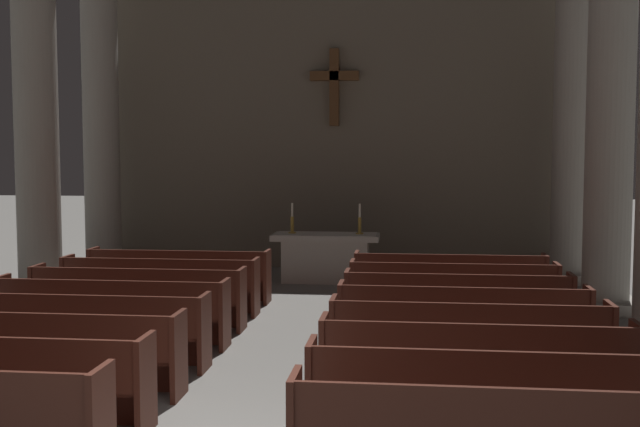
% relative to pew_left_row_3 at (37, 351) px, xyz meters
% --- Properties ---
extents(pew_left_row_3, '(3.28, 0.50, 0.95)m').
position_rel_pew_left_row_3_xyz_m(pew_left_row_3, '(0.00, 0.00, 0.00)').
color(pew_left_row_3, '#4C2319').
rests_on(pew_left_row_3, ground).
extents(pew_left_row_4, '(3.28, 0.50, 0.95)m').
position_rel_pew_left_row_3_xyz_m(pew_left_row_4, '(0.00, 1.08, 0.00)').
color(pew_left_row_4, '#4C2319').
rests_on(pew_left_row_4, ground).
extents(pew_left_row_5, '(3.28, 0.50, 0.95)m').
position_rel_pew_left_row_3_xyz_m(pew_left_row_5, '(0.00, 2.16, 0.00)').
color(pew_left_row_5, '#4C2319').
rests_on(pew_left_row_5, ground).
extents(pew_left_row_6, '(3.28, 0.50, 0.95)m').
position_rel_pew_left_row_3_xyz_m(pew_left_row_6, '(0.00, 3.24, 0.00)').
color(pew_left_row_6, '#4C2319').
rests_on(pew_left_row_6, ground).
extents(pew_left_row_7, '(3.28, 0.50, 0.95)m').
position_rel_pew_left_row_3_xyz_m(pew_left_row_7, '(0.00, 4.32, 0.00)').
color(pew_left_row_7, '#4C2319').
rests_on(pew_left_row_7, ground).
extents(pew_left_row_8, '(3.28, 0.50, 0.95)m').
position_rel_pew_left_row_3_xyz_m(pew_left_row_8, '(0.00, 5.40, 0.00)').
color(pew_left_row_8, '#4C2319').
rests_on(pew_left_row_8, ground).
extents(pew_right_row_2, '(3.28, 0.50, 0.95)m').
position_rel_pew_left_row_3_xyz_m(pew_right_row_2, '(4.81, -1.08, 0.00)').
color(pew_right_row_2, '#4C2319').
rests_on(pew_right_row_2, ground).
extents(pew_right_row_3, '(3.28, 0.50, 0.95)m').
position_rel_pew_left_row_3_xyz_m(pew_right_row_3, '(4.81, 0.00, 0.00)').
color(pew_right_row_3, '#4C2319').
rests_on(pew_right_row_3, ground).
extents(pew_right_row_4, '(3.28, 0.50, 0.95)m').
position_rel_pew_left_row_3_xyz_m(pew_right_row_4, '(4.81, 1.08, 0.00)').
color(pew_right_row_4, '#4C2319').
rests_on(pew_right_row_4, ground).
extents(pew_right_row_5, '(3.28, 0.50, 0.95)m').
position_rel_pew_left_row_3_xyz_m(pew_right_row_5, '(4.81, 2.16, 0.00)').
color(pew_right_row_5, '#4C2319').
rests_on(pew_right_row_5, ground).
extents(pew_right_row_6, '(3.28, 0.50, 0.95)m').
position_rel_pew_left_row_3_xyz_m(pew_right_row_6, '(4.81, 3.24, 0.00)').
color(pew_right_row_6, '#4C2319').
rests_on(pew_right_row_6, ground).
extents(pew_right_row_7, '(3.28, 0.50, 0.95)m').
position_rel_pew_left_row_3_xyz_m(pew_right_row_7, '(4.81, 4.32, 0.00)').
color(pew_right_row_7, '#4C2319').
rests_on(pew_right_row_7, ground).
extents(pew_right_row_8, '(3.28, 0.50, 0.95)m').
position_rel_pew_left_row_3_xyz_m(pew_right_row_8, '(4.81, 5.40, 0.00)').
color(pew_right_row_8, '#4C2319').
rests_on(pew_right_row_8, ground).
extents(column_left_third, '(1.17, 1.17, 6.46)m').
position_rel_pew_left_row_3_xyz_m(column_left_third, '(-2.61, 5.38, 2.67)').
color(column_left_third, '#9E998E').
rests_on(column_left_third, ground).
extents(column_right_third, '(1.17, 1.17, 6.46)m').
position_rel_pew_left_row_3_xyz_m(column_right_third, '(7.42, 5.38, 2.67)').
color(column_right_third, '#9E998E').
rests_on(column_right_third, ground).
extents(column_left_fourth, '(1.17, 1.17, 6.46)m').
position_rel_pew_left_row_3_xyz_m(column_left_fourth, '(-2.61, 8.39, 2.67)').
color(column_left_fourth, '#9E998E').
rests_on(column_left_fourth, ground).
extents(column_right_fourth, '(1.17, 1.17, 6.46)m').
position_rel_pew_left_row_3_xyz_m(column_right_fourth, '(7.42, 8.39, 2.67)').
color(column_right_fourth, '#9E998E').
rests_on(column_right_fourth, ground).
extents(altar, '(2.20, 0.90, 1.01)m').
position_rel_pew_left_row_3_xyz_m(altar, '(2.41, 7.79, 0.06)').
color(altar, '#BCB7AD').
rests_on(altar, ground).
extents(candlestick_left, '(0.16, 0.16, 0.63)m').
position_rel_pew_left_row_3_xyz_m(candlestick_left, '(1.71, 7.79, 0.73)').
color(candlestick_left, '#B79338').
rests_on(candlestick_left, altar).
extents(candlestick_right, '(0.16, 0.16, 0.63)m').
position_rel_pew_left_row_3_xyz_m(candlestick_right, '(3.11, 7.79, 0.73)').
color(candlestick_right, '#B79338').
rests_on(candlestick_right, altar).
extents(apse_with_cross, '(11.28, 0.46, 7.55)m').
position_rel_pew_left_row_3_xyz_m(apse_with_cross, '(2.41, 9.89, 3.30)').
color(apse_with_cross, '#706656').
rests_on(apse_with_cross, ground).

